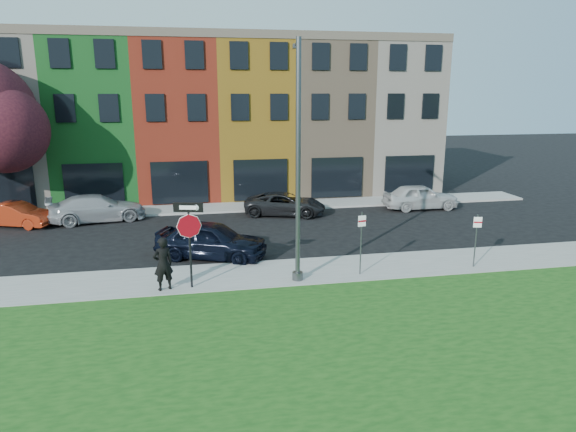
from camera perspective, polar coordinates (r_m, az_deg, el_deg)
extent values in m
plane|color=black|center=(17.62, 4.36, -9.67)|extent=(120.00, 120.00, 0.00)
cube|color=gray|center=(20.82, 7.54, -5.81)|extent=(40.00, 3.00, 0.12)
cube|color=gray|center=(31.38, -8.18, 0.89)|extent=(40.00, 2.40, 0.12)
cube|color=beige|center=(38.34, -27.41, 9.30)|extent=(5.00, 10.00, 10.00)
cube|color=#24852E|center=(37.26, -19.93, 9.92)|extent=(5.00, 10.00, 10.00)
cube|color=red|center=(36.83, -12.11, 10.40)|extent=(5.00, 10.00, 10.00)
cube|color=gold|center=(37.08, -4.23, 10.68)|extent=(5.00, 10.00, 10.00)
cube|color=#8F765C|center=(37.99, 3.41, 10.77)|extent=(5.00, 10.00, 10.00)
cube|color=beige|center=(39.52, 10.58, 10.68)|extent=(5.00, 10.00, 10.00)
cube|color=black|center=(32.24, -7.48, 3.86)|extent=(30.00, 0.12, 2.60)
cylinder|color=black|center=(18.46, -10.83, -3.36)|extent=(0.08, 0.08, 3.03)
cylinder|color=white|center=(18.23, -10.94, -1.10)|extent=(0.86, 0.25, 0.88)
cylinder|color=maroon|center=(18.21, -10.94, -1.12)|extent=(0.82, 0.23, 0.84)
cube|color=black|center=(18.07, -11.04, 0.94)|extent=(1.03, 0.30, 0.34)
cube|color=white|center=(18.05, -11.04, 0.92)|extent=(0.64, 0.18, 0.14)
imported|color=black|center=(18.60, -13.71, -5.18)|extent=(0.99, 0.90, 1.92)
imported|color=black|center=(22.09, -8.53, -2.65)|extent=(5.43, 6.15, 1.61)
imported|color=#9B2910|center=(30.51, -27.96, 0.13)|extent=(3.91, 4.78, 1.28)
imported|color=#9FA0A4|center=(29.88, -20.44, 0.82)|extent=(4.20, 5.93, 1.47)
imported|color=black|center=(29.49, -0.33, 1.35)|extent=(4.68, 5.80, 1.29)
imported|color=silver|center=(31.96, 14.50, 2.10)|extent=(1.98, 4.53, 1.52)
cylinder|color=#484A4D|center=(18.23, 1.13, 5.69)|extent=(0.18, 0.18, 8.63)
cylinder|color=#484A4D|center=(19.27, 1.07, -6.66)|extent=(0.40, 0.40, 0.30)
cylinder|color=#484A4D|center=(19.12, 1.05, 18.73)|extent=(0.44, 1.99, 0.12)
cube|color=#484A4D|center=(20.21, 0.90, 18.33)|extent=(0.34, 0.58, 0.16)
cylinder|color=#484A4D|center=(19.69, 8.11, -3.03)|extent=(0.05, 0.05, 2.46)
cube|color=white|center=(19.42, 8.22, -0.56)|extent=(0.32, 0.07, 0.42)
cube|color=maroon|center=(19.40, 8.24, -0.57)|extent=(0.32, 0.06, 0.06)
cylinder|color=#484A4D|center=(21.68, 20.12, -2.61)|extent=(0.05, 0.05, 2.15)
cube|color=white|center=(21.46, 20.33, -0.65)|extent=(0.31, 0.11, 0.42)
cube|color=maroon|center=(21.44, 20.36, -0.67)|extent=(0.31, 0.10, 0.06)
sphere|color=black|center=(30.42, -29.01, 8.35)|extent=(4.42, 4.42, 4.42)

